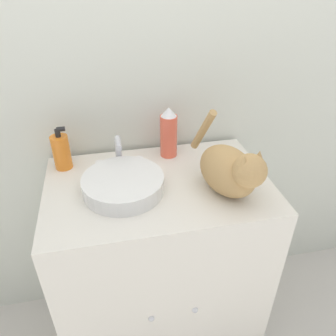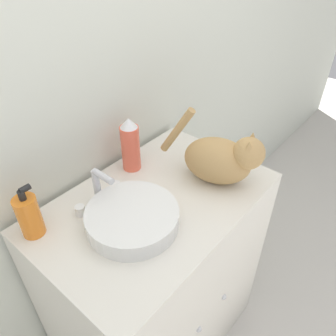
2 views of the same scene
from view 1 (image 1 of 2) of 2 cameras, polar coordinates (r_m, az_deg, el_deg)
name	(u,v)px [view 1 (image 1 of 2)]	position (r m, az deg, el deg)	size (l,w,h in m)	color
wall_back	(142,67)	(1.35, -4.47, 17.08)	(6.00, 0.05, 2.50)	silver
vanity_cabinet	(160,266)	(1.53, -1.39, -16.67)	(0.83, 0.55, 0.91)	silver
sink_basin	(123,184)	(1.17, -7.79, -2.80)	(0.29, 0.29, 0.06)	white
faucet	(119,155)	(1.28, -8.53, 2.24)	(0.19, 0.10, 0.14)	silver
cat	(230,170)	(1.13, 10.83, -0.29)	(0.22, 0.38, 0.27)	tan
soap_bottle	(61,152)	(1.33, -18.06, 2.73)	(0.07, 0.07, 0.18)	orange
spray_bottle	(169,133)	(1.34, 0.11, 6.17)	(0.07, 0.07, 0.21)	#EF6047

